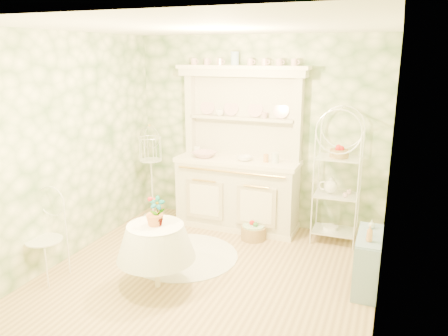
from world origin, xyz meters
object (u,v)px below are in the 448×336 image
at_px(bakers_rack, 337,178).
at_px(kitchen_dresser, 237,150).
at_px(side_shelf, 368,260).
at_px(round_table, 156,253).
at_px(cafe_chair, 44,245).
at_px(floor_basket, 253,231).
at_px(birdcage_stand, 151,172).

bearing_deg(bakers_rack, kitchen_dresser, 178.10).
height_order(kitchen_dresser, side_shelf, kitchen_dresser).
bearing_deg(round_table, bakers_rack, 49.92).
bearing_deg(cafe_chair, floor_basket, 42.54).
bearing_deg(birdcage_stand, side_shelf, -16.83).
xyz_separation_m(side_shelf, cafe_chair, (-3.36, -1.08, 0.07)).
xyz_separation_m(bakers_rack, cafe_chair, (-2.86, -2.18, -0.49)).
bearing_deg(floor_basket, kitchen_dresser, 136.73).
xyz_separation_m(round_table, cafe_chair, (-1.26, -0.28, -0.00)).
relative_size(cafe_chair, floor_basket, 2.18).
distance_m(bakers_rack, round_table, 2.54).
bearing_deg(side_shelf, kitchen_dresser, 142.34).
bearing_deg(bakers_rack, birdcage_stand, -178.59).
distance_m(side_shelf, round_table, 2.25).
height_order(round_table, cafe_chair, round_table).
xyz_separation_m(bakers_rack, side_shelf, (0.50, -1.10, -0.55)).
bearing_deg(cafe_chair, side_shelf, 15.21).
xyz_separation_m(cafe_chair, birdcage_stand, (0.16, 2.05, 0.33)).
height_order(kitchen_dresser, floor_basket, kitchen_dresser).
distance_m(round_table, birdcage_stand, 2.11).
bearing_deg(cafe_chair, bakers_rack, 34.68).
relative_size(kitchen_dresser, bakers_rack, 1.30).
height_order(bakers_rack, side_shelf, bakers_rack).
bearing_deg(birdcage_stand, bakers_rack, 2.87).
bearing_deg(side_shelf, bakers_rack, 107.15).
bearing_deg(round_table, cafe_chair, -167.59).
xyz_separation_m(side_shelf, floor_basket, (-1.52, 0.77, -0.21)).
bearing_deg(kitchen_dresser, floor_basket, -43.27).
bearing_deg(round_table, floor_basket, 69.75).
xyz_separation_m(bakers_rack, round_table, (-1.60, -1.91, -0.48)).
distance_m(kitchen_dresser, side_shelf, 2.33).
xyz_separation_m(side_shelf, round_table, (-2.10, -0.80, 0.07)).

